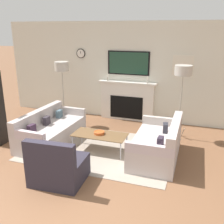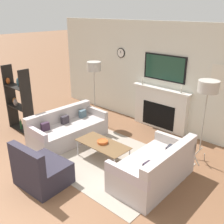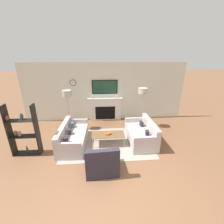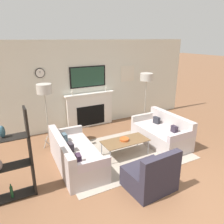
{
  "view_description": "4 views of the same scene",
  "coord_description": "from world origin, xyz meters",
  "px_view_note": "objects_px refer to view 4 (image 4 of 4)",
  "views": [
    {
      "loc": [
        1.91,
        -2.76,
        2.51
      ],
      "look_at": [
        0.23,
        2.16,
        0.84
      ],
      "focal_mm": 42.0,
      "sensor_mm": 36.0,
      "label": 1
    },
    {
      "loc": [
        3.36,
        -1.41,
        2.95
      ],
      "look_at": [
        -0.01,
        2.3,
        0.98
      ],
      "focal_mm": 42.0,
      "sensor_mm": 36.0,
      "label": 2
    },
    {
      "loc": [
        -0.21,
        -2.63,
        2.98
      ],
      "look_at": [
        0.19,
        2.44,
        1.04
      ],
      "focal_mm": 24.0,
      "sensor_mm": 36.0,
      "label": 3
    },
    {
      "loc": [
        -2.51,
        -2.09,
        2.74
      ],
      "look_at": [
        -0.15,
        2.34,
        1.03
      ],
      "focal_mm": 35.0,
      "sensor_mm": 36.0,
      "label": 4
    }
  ],
  "objects_px": {
    "armchair": "(151,176)",
    "coffee_table": "(125,141)",
    "couch_right": "(162,133)",
    "decorative_bowl": "(124,139)",
    "couch_left": "(75,156)",
    "floor_lamp_right": "(146,78)",
    "shelf_unit": "(4,159)",
    "floor_lamp_left": "(44,90)"
  },
  "relations": [
    {
      "from": "coffee_table",
      "to": "floor_lamp_right",
      "type": "distance_m",
      "value": 2.33
    },
    {
      "from": "shelf_unit",
      "to": "couch_right",
      "type": "bearing_deg",
      "value": 6.52
    },
    {
      "from": "armchair",
      "to": "shelf_unit",
      "type": "xyz_separation_m",
      "value": [
        -2.39,
        0.97,
        0.53
      ]
    },
    {
      "from": "coffee_table",
      "to": "floor_lamp_left",
      "type": "distance_m",
      "value": 2.33
    },
    {
      "from": "floor_lamp_right",
      "to": "shelf_unit",
      "type": "height_order",
      "value": "floor_lamp_right"
    },
    {
      "from": "floor_lamp_right",
      "to": "couch_left",
      "type": "bearing_deg",
      "value": -156.49
    },
    {
      "from": "floor_lamp_left",
      "to": "couch_left",
      "type": "bearing_deg",
      "value": -76.2
    },
    {
      "from": "floor_lamp_left",
      "to": "floor_lamp_right",
      "type": "distance_m",
      "value": 3.06
    },
    {
      "from": "decorative_bowl",
      "to": "shelf_unit",
      "type": "distance_m",
      "value": 2.66
    },
    {
      "from": "couch_right",
      "to": "coffee_table",
      "type": "distance_m",
      "value": 1.22
    },
    {
      "from": "coffee_table",
      "to": "floor_lamp_right",
      "type": "height_order",
      "value": "floor_lamp_right"
    },
    {
      "from": "couch_right",
      "to": "coffee_table",
      "type": "relative_size",
      "value": 1.42
    },
    {
      "from": "floor_lamp_right",
      "to": "shelf_unit",
      "type": "bearing_deg",
      "value": -158.35
    },
    {
      "from": "couch_right",
      "to": "decorative_bowl",
      "type": "bearing_deg",
      "value": -176.9
    },
    {
      "from": "decorative_bowl",
      "to": "coffee_table",
      "type": "bearing_deg",
      "value": -36.24
    },
    {
      "from": "floor_lamp_left",
      "to": "floor_lamp_right",
      "type": "bearing_deg",
      "value": -0.0
    },
    {
      "from": "floor_lamp_right",
      "to": "armchair",
      "type": "bearing_deg",
      "value": -123.83
    },
    {
      "from": "armchair",
      "to": "coffee_table",
      "type": "distance_m",
      "value": 1.35
    },
    {
      "from": "coffee_table",
      "to": "shelf_unit",
      "type": "height_order",
      "value": "shelf_unit"
    },
    {
      "from": "armchair",
      "to": "shelf_unit",
      "type": "distance_m",
      "value": 2.63
    },
    {
      "from": "coffee_table",
      "to": "floor_lamp_right",
      "type": "bearing_deg",
      "value": 40.41
    },
    {
      "from": "floor_lamp_right",
      "to": "shelf_unit",
      "type": "relative_size",
      "value": 1.05
    },
    {
      "from": "floor_lamp_right",
      "to": "floor_lamp_left",
      "type": "bearing_deg",
      "value": 180.0
    },
    {
      "from": "couch_right",
      "to": "decorative_bowl",
      "type": "relative_size",
      "value": 7.08
    },
    {
      "from": "armchair",
      "to": "couch_right",
      "type": "bearing_deg",
      "value": 44.04
    },
    {
      "from": "couch_left",
      "to": "decorative_bowl",
      "type": "bearing_deg",
      "value": -3.15
    },
    {
      "from": "coffee_table",
      "to": "couch_right",
      "type": "bearing_deg",
      "value": 3.91
    },
    {
      "from": "couch_right",
      "to": "armchair",
      "type": "xyz_separation_m",
      "value": [
        -1.46,
        -1.41,
        -0.01
      ]
    },
    {
      "from": "couch_right",
      "to": "coffee_table",
      "type": "xyz_separation_m",
      "value": [
        -1.22,
        -0.08,
        0.08
      ]
    },
    {
      "from": "armchair",
      "to": "floor_lamp_left",
      "type": "distance_m",
      "value": 3.18
    },
    {
      "from": "armchair",
      "to": "decorative_bowl",
      "type": "bearing_deg",
      "value": 80.79
    },
    {
      "from": "couch_left",
      "to": "shelf_unit",
      "type": "relative_size",
      "value": 1.12
    },
    {
      "from": "couch_left",
      "to": "floor_lamp_right",
      "type": "distance_m",
      "value": 3.29
    },
    {
      "from": "couch_right",
      "to": "floor_lamp_right",
      "type": "height_order",
      "value": "floor_lamp_right"
    },
    {
      "from": "couch_right",
      "to": "shelf_unit",
      "type": "relative_size",
      "value": 0.98
    },
    {
      "from": "coffee_table",
      "to": "floor_lamp_left",
      "type": "xyz_separation_m",
      "value": [
        -1.55,
        1.29,
        1.18
      ]
    },
    {
      "from": "couch_right",
      "to": "floor_lamp_right",
      "type": "relative_size",
      "value": 0.93
    },
    {
      "from": "floor_lamp_left",
      "to": "floor_lamp_right",
      "type": "height_order",
      "value": "floor_lamp_right"
    },
    {
      "from": "armchair",
      "to": "floor_lamp_left",
      "type": "xyz_separation_m",
      "value": [
        -1.31,
        2.61,
        1.26
      ]
    },
    {
      "from": "coffee_table",
      "to": "shelf_unit",
      "type": "distance_m",
      "value": 2.69
    },
    {
      "from": "couch_right",
      "to": "shelf_unit",
      "type": "height_order",
      "value": "shelf_unit"
    },
    {
      "from": "coffee_table",
      "to": "couch_left",
      "type": "bearing_deg",
      "value": 176.16
    }
  ]
}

